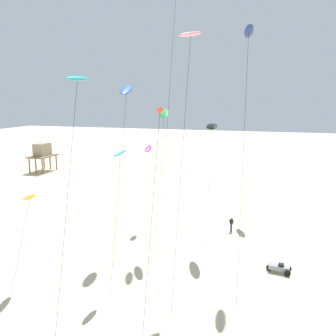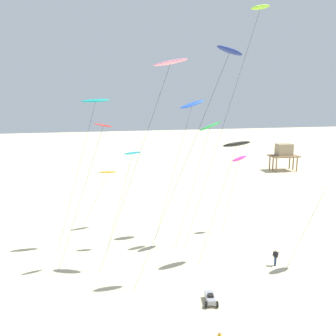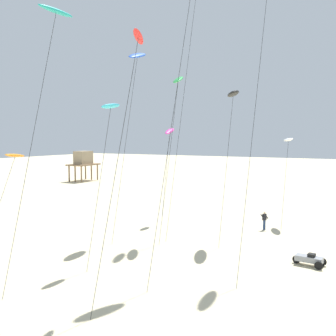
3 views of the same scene
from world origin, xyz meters
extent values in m
plane|color=beige|center=(0.00, 0.00, 0.00)|extent=(260.00, 260.00, 0.00)
ellipsoid|color=red|center=(-10.66, 10.09, 13.78)|extent=(1.83, 1.08, 0.55)
cylinder|color=#262626|center=(-13.02, 9.92, 6.86)|extent=(4.74, 0.35, 13.73)
ellipsoid|color=blue|center=(-0.61, 16.65, 15.32)|extent=(3.13, 1.40, 1.33)
cylinder|color=#262626|center=(-2.76, 16.50, 7.59)|extent=(4.32, 0.32, 15.19)
ellipsoid|color=black|center=(1.68, 8.85, 11.89)|extent=(3.42, 2.03, 0.80)
cylinder|color=#262626|center=(-0.15, 8.73, 5.87)|extent=(3.67, 0.27, 11.75)
ellipsoid|color=#D8339E|center=(5.17, 16.60, 8.96)|extent=(1.96, 0.78, 0.94)
cylinder|color=#262626|center=(4.21, 16.54, 4.43)|extent=(1.94, 0.16, 8.86)
ellipsoid|color=navy|center=(-0.54, 5.57, 20.01)|extent=(2.48, 1.09, 1.10)
cylinder|color=#262626|center=(-4.64, 5.29, 9.94)|extent=(8.22, 0.58, 19.89)
ellipsoid|color=#33BFE0|center=(-7.66, 14.25, 10.44)|extent=(1.90, 0.70, 0.63)
cylinder|color=#262626|center=(-9.13, 14.15, 5.17)|extent=(2.96, 0.23, 10.35)
cylinder|color=#262626|center=(1.64, 13.26, 12.47)|extent=(7.82, 0.56, 24.95)
ellipsoid|color=teal|center=(-11.21, 15.51, 15.81)|extent=(2.98, 0.93, 0.56)
cylinder|color=#262626|center=(-13.51, 15.36, 7.85)|extent=(4.63, 0.34, 15.70)
ellipsoid|color=green|center=(0.46, 13.28, 13.18)|extent=(2.98, 1.95, 1.31)
cylinder|color=#262626|center=(-1.43, 13.15, 6.53)|extent=(3.80, 0.28, 13.07)
ellipsoid|color=pink|center=(-4.59, 9.57, 19.31)|extent=(3.25, 1.81, 0.98)
cylinder|color=#262626|center=(-8.05, 9.34, 9.60)|extent=(6.94, 0.50, 19.20)
ellipsoid|color=white|center=(9.44, 5.85, 8.12)|extent=(2.66, 1.65, 0.52)
cylinder|color=#262626|center=(7.56, 5.72, 4.00)|extent=(3.78, 0.28, 8.02)
ellipsoid|color=orange|center=(-10.03, 20.87, 7.07)|extent=(2.37, 1.28, 0.43)
cylinder|color=#262626|center=(-11.70, 20.75, 3.49)|extent=(3.35, 0.25, 6.99)
cylinder|color=navy|center=(5.40, 7.02, 0.44)|extent=(0.22, 0.22, 0.88)
cube|color=black|center=(5.40, 7.02, 1.17)|extent=(0.39, 0.37, 0.58)
sphere|color=beige|center=(5.40, 7.02, 1.57)|extent=(0.20, 0.20, 0.20)
cylinder|color=black|center=(5.57, 6.88, 1.22)|extent=(0.38, 0.45, 0.39)
cylinder|color=black|center=(5.22, 7.15, 1.22)|extent=(0.38, 0.45, 0.39)
cylinder|color=#846647|center=(25.32, 45.84, 1.52)|extent=(0.28, 0.28, 3.03)
cylinder|color=#846647|center=(29.97, 45.84, 1.52)|extent=(0.28, 0.28, 3.03)
cylinder|color=#846647|center=(25.32, 48.84, 1.52)|extent=(0.28, 0.28, 3.03)
cylinder|color=#846647|center=(29.97, 48.84, 1.52)|extent=(0.28, 0.28, 3.03)
cylinder|color=#846647|center=(25.32, 47.34, 1.52)|extent=(0.28, 0.28, 3.03)
cylinder|color=#846647|center=(29.97, 47.34, 1.52)|extent=(0.28, 0.28, 3.03)
cube|color=#846647|center=(27.64, 47.34, 3.15)|extent=(5.82, 3.75, 0.24)
cube|color=#9E896B|center=(27.64, 47.34, 4.50)|extent=(3.20, 2.25, 2.46)
cube|color=gray|center=(-2.84, 2.04, 0.44)|extent=(0.92, 1.78, 0.36)
cube|color=black|center=(-2.86, 1.89, 0.72)|extent=(0.49, 0.49, 0.20)
cylinder|color=black|center=(-2.73, 2.84, 0.26)|extent=(0.19, 0.53, 0.52)
cylinder|color=black|center=(-3.39, 1.38, 0.26)|extent=(0.19, 0.53, 0.52)
cylinder|color=black|center=(-2.48, 1.26, 0.26)|extent=(0.19, 0.53, 0.52)
camera|label=1|loc=(-31.92, 3.21, 14.53)|focal=37.52mm
camera|label=2|loc=(-11.63, -24.40, 17.00)|focal=40.27mm
camera|label=3|loc=(-28.39, -1.28, 8.33)|focal=40.50mm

